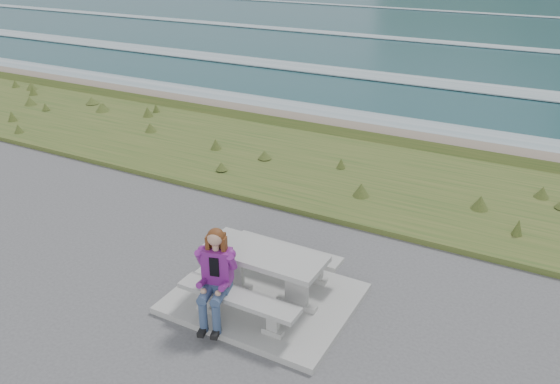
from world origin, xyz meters
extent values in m
cube|color=gray|center=(0.00, 0.00, 0.05)|extent=(2.60, 2.10, 0.10)
cube|color=gray|center=(-0.54, 0.00, 0.14)|extent=(0.62, 0.12, 0.08)
cube|color=gray|center=(-0.54, 0.00, 0.44)|extent=(0.34, 0.09, 0.51)
cube|color=gray|center=(-0.54, 0.00, 0.73)|extent=(0.62, 0.12, 0.08)
cube|color=gray|center=(0.54, 0.00, 0.14)|extent=(0.62, 0.12, 0.08)
cube|color=gray|center=(0.54, 0.00, 0.44)|extent=(0.34, 0.09, 0.51)
cube|color=gray|center=(0.54, 0.00, 0.73)|extent=(0.62, 0.12, 0.08)
cube|color=gray|center=(0.00, 0.00, 0.81)|extent=(1.80, 0.75, 0.08)
cube|color=gray|center=(-0.54, -0.70, 0.14)|extent=(0.30, 0.12, 0.08)
cube|color=gray|center=(-0.54, -0.70, 0.29)|extent=(0.17, 0.09, 0.22)
cube|color=gray|center=(-0.54, -0.70, 0.44)|extent=(0.30, 0.12, 0.08)
cube|color=gray|center=(0.54, -0.70, 0.14)|extent=(0.30, 0.12, 0.08)
cube|color=gray|center=(0.54, -0.70, 0.29)|extent=(0.17, 0.09, 0.22)
cube|color=gray|center=(0.54, -0.70, 0.44)|extent=(0.30, 0.12, 0.08)
cube|color=gray|center=(0.00, -0.70, 0.52)|extent=(1.80, 0.35, 0.07)
cube|color=gray|center=(-0.54, 0.70, 0.14)|extent=(0.30, 0.12, 0.08)
cube|color=gray|center=(-0.54, 0.70, 0.29)|extent=(0.17, 0.09, 0.22)
cube|color=gray|center=(-0.54, 0.70, 0.44)|extent=(0.30, 0.12, 0.08)
cube|color=gray|center=(0.54, 0.70, 0.14)|extent=(0.30, 0.12, 0.08)
cube|color=gray|center=(0.54, 0.70, 0.29)|extent=(0.17, 0.09, 0.22)
cube|color=gray|center=(0.54, 0.70, 0.44)|extent=(0.30, 0.12, 0.08)
cube|color=gray|center=(0.00, 0.70, 0.52)|extent=(1.80, 0.35, 0.07)
cube|color=#2F4D1D|center=(0.00, 5.00, 0.00)|extent=(160.00, 4.50, 0.22)
cube|color=#64574B|center=(0.00, 7.90, 0.00)|extent=(160.00, 0.80, 2.20)
cube|color=silver|center=(0.00, 14.00, -1.74)|extent=(220.00, 3.00, 0.06)
cube|color=silver|center=(0.00, 22.00, -1.74)|extent=(220.00, 2.00, 0.06)
cube|color=silver|center=(0.00, 34.00, -1.74)|extent=(220.00, 1.40, 0.06)
cube|color=silver|center=(0.00, 52.00, -1.74)|extent=(220.00, 1.00, 0.06)
cube|color=#324870|center=(-0.27, -0.90, 0.38)|extent=(0.52, 0.74, 0.56)
cube|color=#781E7E|center=(-0.33, -0.68, 0.91)|extent=(0.44, 0.32, 0.50)
sphere|color=tan|center=(-0.33, -0.70, 1.35)|extent=(0.21, 0.21, 0.21)
sphere|color=#532712|center=(-0.33, -0.68, 1.36)|extent=(0.23, 0.23, 0.23)
camera|label=1|loc=(3.42, -5.78, 4.95)|focal=35.00mm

